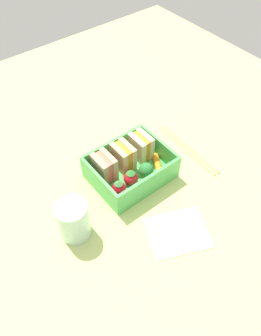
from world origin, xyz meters
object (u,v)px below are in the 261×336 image
sandwich_left (104,167)px  drinking_glass (74,220)px  carrot_stick_far_left (157,164)px  chopstick_pair (189,149)px  strawberry_far_left (119,188)px  broccoli_floret (146,170)px  sandwich_center_left (123,157)px  folded_napkin (178,232)px  sandwich_center (141,146)px  strawberry_left (131,178)px

sandwich_left → drinking_glass: (-11.61, -6.86, 0.04)cm
carrot_stick_far_left → chopstick_pair: size_ratio=0.27×
sandwich_left → drinking_glass: bearing=-149.4°
strawberry_far_left → drinking_glass: drinking_glass is taller
broccoli_floret → sandwich_center_left: bearing=106.9°
sandwich_left → folded_napkin: sandwich_left is taller
sandwich_center_left → strawberry_far_left: size_ratio=1.65×
sandwich_left → sandwich_center_left: size_ratio=1.00×
sandwich_center_left → sandwich_center: 4.82cm
folded_napkin → strawberry_left: bearing=90.7°
drinking_glass → folded_napkin: bearing=-38.7°
sandwich_left → chopstick_pair: sandwich_left is taller
strawberry_far_left → folded_napkin: bearing=-75.0°
strawberry_far_left → folded_napkin: 14.34cm
sandwich_center → folded_napkin: 20.25cm
strawberry_far_left → carrot_stick_far_left: (10.86, 0.64, -0.88)cm
sandwich_left → sandwich_center: (9.65, 0.00, 0.00)cm
sandwich_left → carrot_stick_far_left: bearing=-23.5°
sandwich_center → broccoli_floret: (-3.13, -5.56, -0.55)cm
broccoli_floret → folded_napkin: bearing=-103.4°
sandwich_left → sandwich_center: same height
chopstick_pair → drinking_glass: 32.16cm
strawberry_far_left → broccoli_floret: size_ratio=0.87×
strawberry_left → drinking_glass: drinking_glass is taller
sandwich_left → strawberry_far_left: size_ratio=1.65×
sandwich_left → strawberry_left: 5.78cm
strawberry_left → carrot_stick_far_left: 7.43cm
carrot_stick_far_left → drinking_glass: size_ratio=0.61×
sandwich_center → chopstick_pair: 12.13cm
sandwich_left → chopstick_pair: (20.24, -4.56, -3.76)cm
strawberry_left → broccoli_floret: 3.53cm
broccoli_floret → carrot_stick_far_left: broccoli_floret is taller
strawberry_left → strawberry_far_left: bearing=-170.4°
strawberry_far_left → sandwich_center_left: bearing=45.5°
sandwich_center → broccoli_floret: sandwich_center is taller
strawberry_far_left → sandwich_left: bearing=86.7°
drinking_glass → strawberry_far_left: bearing=8.2°
broccoli_floret → carrot_stick_far_left: bearing=13.6°
chopstick_pair → strawberry_left: bearing=-179.7°
sandwich_center_left → sandwich_center: same height
broccoli_floret → drinking_glass: 18.19cm
strawberry_left → folded_napkin: strawberry_left is taller
strawberry_left → drinking_glass: size_ratio=0.43×
sandwich_left → strawberry_left: bearing=-55.5°
strawberry_left → drinking_glass: (-14.80, -2.22, 1.34)cm
broccoli_floret → sandwich_center: bearing=60.6°
sandwich_center_left → strawberry_left: sandwich_center_left is taller
drinking_glass → folded_napkin: drinking_glass is taller
carrot_stick_far_left → drinking_glass: 22.40cm
sandwich_center → drinking_glass: 22.34cm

